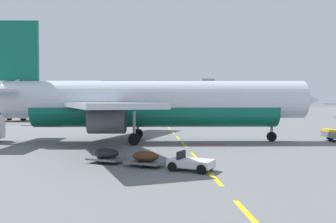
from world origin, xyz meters
The scene contains 6 objects.
ground centered at (40.00, 40.00, 0.00)m, with size 400.00×400.00×0.00m, color slate.
apron_paint_markings centered at (18.00, 38.18, 0.00)m, with size 8.00×97.95×0.01m.
airliner_foreground centered at (14.79, 24.85, 3.95)m, with size 34.77×34.60×12.20m.
airliner_far_center centered at (-12.95, 68.47, 3.17)m, with size 24.98×26.47×9.79m.
baggage_train centered at (14.34, 10.95, 0.52)m, with size 8.17×5.58×1.14m.
terminal_satellite centered at (32.62, 153.71, 6.54)m, with size 73.15×26.36×14.66m.
Camera 1 is at (14.26, -11.41, 4.10)m, focal length 38.11 mm.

